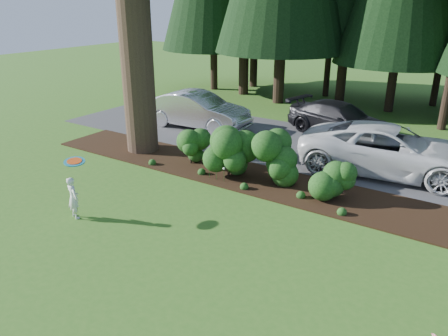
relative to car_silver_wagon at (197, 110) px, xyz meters
The scene contains 10 objects.
ground 8.71m from the car_silver_wagon, 57.00° to the right, with size 80.00×80.00×0.00m, color #33661D.
mulch_bed 6.26m from the car_silver_wagon, 40.41° to the right, with size 16.00×2.50×0.05m, color black.
driveway 4.80m from the car_silver_wagon, ahead, with size 22.00×6.00×0.03m, color #38383A.
shrub_row 6.87m from the car_silver_wagon, 36.96° to the right, with size 6.53×1.60×1.61m.
lily_cluster 6.59m from the car_silver_wagon, 47.76° to the right, with size 0.69×0.09×0.57m.
car_silver_wagon is the anchor object (origin of this frame).
car_white_suv 9.05m from the car_silver_wagon, ahead, with size 2.78×6.04×1.68m, color silver.
car_dark_suv 6.52m from the car_silver_wagon, 22.85° to the left, with size 2.00×4.92×1.43m, color black.
child 9.58m from the car_silver_wagon, 74.36° to the right, with size 0.44×0.29×1.21m, color white.
frisbee 9.38m from the car_silver_wagon, 74.21° to the right, with size 0.58×0.57×0.14m.
Camera 1 is at (7.41, -8.79, 5.77)m, focal length 35.00 mm.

